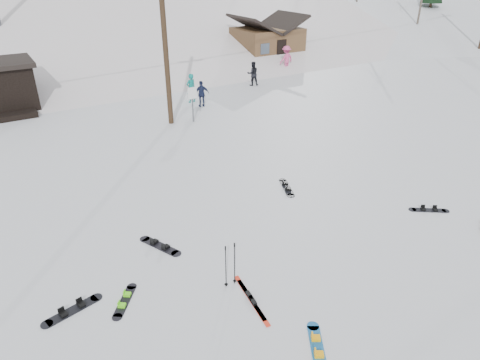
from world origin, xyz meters
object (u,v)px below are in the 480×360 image
hero_snowboard (317,347)px  hero_skis (251,299)px  utility_pole (164,30)px  cabin (267,43)px

hero_snowboard → hero_skis: bearing=43.6°
utility_pole → hero_skis: size_ratio=4.63×
cabin → hero_skis: cabin is taller
hero_snowboard → utility_pole: bearing=20.2°
cabin → hero_skis: size_ratio=2.77×
utility_pole → hero_skis: utility_pole is taller
utility_pole → hero_skis: 14.51m
hero_snowboard → hero_skis: 2.08m
cabin → hero_snowboard: 30.03m
hero_skis → utility_pole: bearing=83.0°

